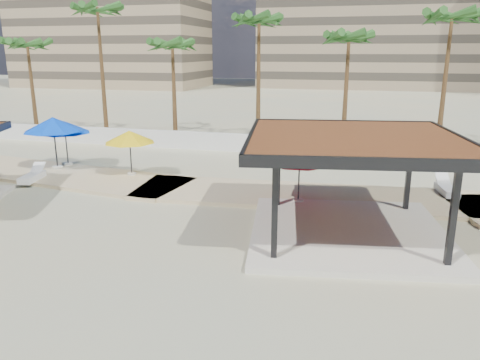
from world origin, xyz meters
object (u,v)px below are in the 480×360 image
object	(u,v)px
pavilion_central	(352,176)
lounger_a	(32,177)
umbrella_a	(65,127)
umbrella_c	(300,157)
lounger_c	(447,189)

from	to	relation	value
pavilion_central	lounger_a	distance (m)	16.06
pavilion_central	lounger_a	bearing A→B (deg)	160.19
lounger_a	pavilion_central	bearing A→B (deg)	-111.88
umbrella_a	umbrella_c	distance (m)	14.10
lounger_a	lounger_c	xyz separation A→B (m)	(19.84, 2.95, 0.00)
pavilion_central	umbrella_c	world-z (taller)	pavilion_central
umbrella_a	umbrella_c	size ratio (longest dim) A/B	0.99
lounger_a	umbrella_a	bearing A→B (deg)	-7.08
umbrella_c	umbrella_a	bearing A→B (deg)	166.04
lounger_c	pavilion_central	bearing A→B (deg)	135.13
umbrella_c	lounger_c	distance (m)	7.29
pavilion_central	umbrella_a	xyz separation A→B (m)	(-15.92, 6.30, 0.13)
umbrella_a	umbrella_c	bearing A→B (deg)	-13.96
lounger_a	lounger_c	distance (m)	20.05
pavilion_central	umbrella_a	size ratio (longest dim) A/B	2.52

